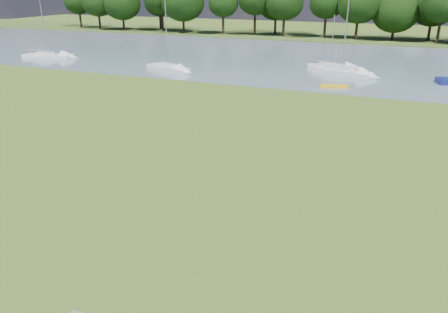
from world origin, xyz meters
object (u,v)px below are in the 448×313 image
at_px(kayak, 334,86).
at_px(sailboat_2, 330,65).
at_px(sailboat_0, 341,70).
at_px(sailboat_4, 168,66).
at_px(sailboat_6, 47,55).

xyz_separation_m(kayak, sailboat_2, (-2.47, 11.28, 0.26)).
xyz_separation_m(sailboat_0, sailboat_4, (-20.50, -5.53, -0.05)).
bearing_deg(sailboat_4, kayak, 15.43).
distance_m(kayak, sailboat_2, 11.55).
height_order(kayak, sailboat_2, sailboat_2).
distance_m(kayak, sailboat_0, 7.69).
relative_size(kayak, sailboat_4, 0.30).
bearing_deg(sailboat_2, kayak, -93.45).
relative_size(sailboat_2, sailboat_6, 0.76).
bearing_deg(sailboat_4, sailboat_2, 47.56).
height_order(sailboat_2, sailboat_6, sailboat_6).
bearing_deg(sailboat_6, kayak, -18.14).
relative_size(kayak, sailboat_2, 0.44).
height_order(sailboat_0, sailboat_2, sailboat_0).
bearing_deg(sailboat_6, sailboat_2, -2.28).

